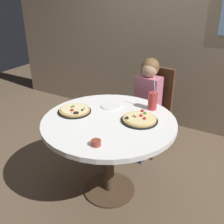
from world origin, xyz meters
TOP-DOWN VIEW (x-y plane):
  - ground_plane at (0.00, 0.00)m, footprint 8.00×8.00m
  - wall_with_window at (0.00, 1.64)m, footprint 5.20×0.14m
  - dining_table at (0.00, 0.00)m, footprint 1.12×1.12m
  - chair_wooden at (0.01, 0.93)m, footprint 0.43×0.43m
  - diner_child at (-0.01, 0.75)m, footprint 0.28×0.42m
  - pizza_veggie at (-0.33, -0.03)m, footprint 0.29×0.29m
  - pizza_cheese at (0.23, 0.11)m, footprint 0.30×0.30m
  - soda_cup at (0.23, 0.37)m, footprint 0.08×0.08m
  - sauce_bowl at (0.12, -0.38)m, footprint 0.07×0.07m
  - plate_small at (-0.12, 0.23)m, footprint 0.18×0.18m

SIDE VIEW (x-z plane):
  - ground_plane at x=0.00m, z-range 0.00..0.00m
  - diner_child at x=-0.01m, z-range -0.06..1.02m
  - chair_wooden at x=0.01m, z-range 0.06..1.01m
  - dining_table at x=0.00m, z-range 0.27..1.02m
  - plate_small at x=-0.12m, z-range 0.75..0.76m
  - pizza_cheese at x=0.23m, z-range 0.74..0.79m
  - pizza_veggie at x=-0.33m, z-range 0.74..0.79m
  - sauce_bowl at x=0.12m, z-range 0.75..0.79m
  - soda_cup at x=0.23m, z-range 0.68..0.98m
  - wall_with_window at x=0.00m, z-range 0.00..2.90m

